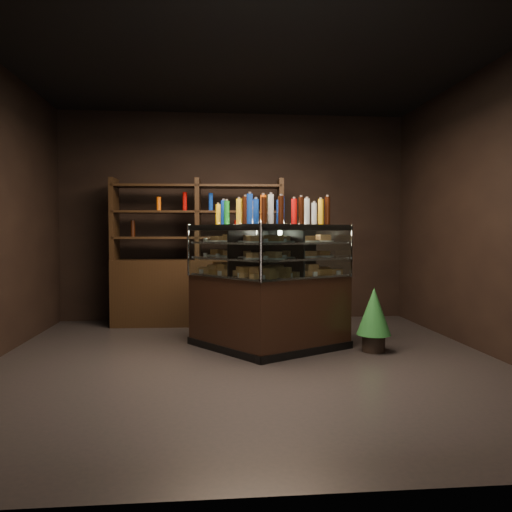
# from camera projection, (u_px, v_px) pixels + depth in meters

# --- Properties ---
(ground) EXTENTS (5.00, 5.00, 0.00)m
(ground) POSITION_uv_depth(u_px,v_px,m) (248.00, 362.00, 4.88)
(ground) COLOR black
(ground) RESTS_ON ground
(room_shell) EXTENTS (5.02, 5.02, 3.01)m
(room_shell) POSITION_uv_depth(u_px,v_px,m) (248.00, 162.00, 4.79)
(room_shell) COLOR black
(room_shell) RESTS_ON ground
(display_case) EXTENTS (1.82, 1.37, 1.36)m
(display_case) POSITION_uv_depth(u_px,v_px,m) (267.00, 308.00, 5.37)
(display_case) COLOR black
(display_case) RESTS_ON ground
(food_display) EXTENTS (1.47, 1.02, 0.42)m
(food_display) POSITION_uv_depth(u_px,v_px,m) (267.00, 255.00, 5.34)
(food_display) COLOR #D8894D
(food_display) RESTS_ON display_case
(bottles_top) EXTENTS (1.30, 0.88, 0.30)m
(bottles_top) POSITION_uv_depth(u_px,v_px,m) (267.00, 211.00, 5.33)
(bottles_top) COLOR silver
(bottles_top) RESTS_ON display_case
(potted_conifer) EXTENTS (0.36, 0.36, 0.78)m
(potted_conifer) POSITION_uv_depth(u_px,v_px,m) (374.00, 310.00, 5.29)
(potted_conifer) COLOR black
(potted_conifer) RESTS_ON ground
(back_shelving) EXTENTS (2.33, 0.52, 2.00)m
(back_shelving) POSITION_uv_depth(u_px,v_px,m) (198.00, 281.00, 6.84)
(back_shelving) COLOR black
(back_shelving) RESTS_ON ground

